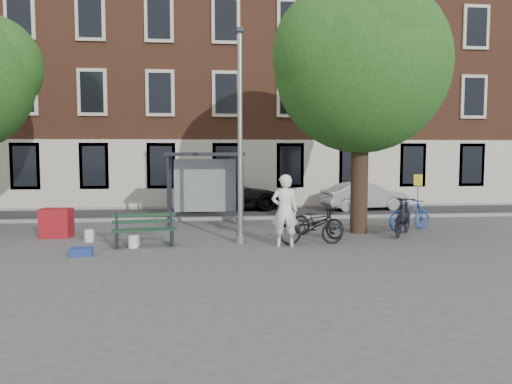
{
  "coord_description": "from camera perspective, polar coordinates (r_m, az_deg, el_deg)",
  "views": [
    {
      "loc": [
        -1.02,
        -14.29,
        2.67
      ],
      "look_at": [
        0.57,
        1.08,
        1.4
      ],
      "focal_mm": 35.0,
      "sensor_mm": 36.0,
      "label": 1
    }
  ],
  "objects": [
    {
      "name": "ground",
      "position": [
        14.57,
        -1.8,
        -5.86
      ],
      "size": [
        90.0,
        90.0,
        0.0
      ],
      "primitive_type": "plane",
      "color": "#4C4C4F",
      "rests_on": "ground"
    },
    {
      "name": "road",
      "position": [
        21.48,
        -3.14,
        -2.44
      ],
      "size": [
        40.0,
        4.0,
        0.01
      ],
      "primitive_type": "cube",
      "color": "#28282B",
      "rests_on": "ground"
    },
    {
      "name": "curb_near",
      "position": [
        19.49,
        -2.85,
        -3.0
      ],
      "size": [
        40.0,
        0.25,
        0.12
      ],
      "primitive_type": "cube",
      "color": "gray",
      "rests_on": "ground"
    },
    {
      "name": "curb_far",
      "position": [
        23.46,
        -3.37,
        -1.7
      ],
      "size": [
        40.0,
        0.25,
        0.12
      ],
      "primitive_type": "cube",
      "color": "gray",
      "rests_on": "ground"
    },
    {
      "name": "building_row",
      "position": [
        27.65,
        -3.82,
        13.69
      ],
      "size": [
        30.0,
        8.0,
        14.0
      ],
      "primitive_type": "cube",
      "color": "brown",
      "rests_on": "ground"
    },
    {
      "name": "lamppost",
      "position": [
        14.32,
        -1.83,
        5.15
      ],
      "size": [
        0.28,
        0.35,
        6.11
      ],
      "color": "#9EA0A3",
      "rests_on": "ground"
    },
    {
      "name": "tree_right",
      "position": [
        16.72,
        12.12,
        14.74
      ],
      "size": [
        5.76,
        5.6,
        8.2
      ],
      "color": "black",
      "rests_on": "ground"
    },
    {
      "name": "bus_shelter",
      "position": [
        18.41,
        -4.62,
        2.34
      ],
      "size": [
        2.85,
        1.45,
        2.62
      ],
      "color": "#1E2328",
      "rests_on": "ground"
    },
    {
      "name": "painter",
      "position": [
        13.94,
        3.3,
        -2.13
      ],
      "size": [
        0.78,
        0.55,
        2.03
      ],
      "primitive_type": "imported",
      "rotation": [
        0.0,
        0.0,
        3.04
      ],
      "color": "white",
      "rests_on": "ground"
    },
    {
      "name": "bench",
      "position": [
        14.38,
        -12.63,
        -4.43
      ],
      "size": [
        1.82,
        0.8,
        0.91
      ],
      "rotation": [
        0.0,
        0.0,
        0.13
      ],
      "color": "#1E2328",
      "rests_on": "ground"
    },
    {
      "name": "bike_a",
      "position": [
        14.38,
        6.33,
        -4.03
      ],
      "size": [
        1.89,
        0.68,
        0.99
      ],
      "primitive_type": "imported",
      "rotation": [
        0.0,
        0.0,
        1.59
      ],
      "color": "black",
      "rests_on": "ground"
    },
    {
      "name": "bike_b",
      "position": [
        17.69,
        17.13,
        -2.47
      ],
      "size": [
        1.82,
        1.03,
        1.05
      ],
      "primitive_type": "imported",
      "rotation": [
        0.0,
        0.0,
        1.9
      ],
      "color": "#1A3C93",
      "rests_on": "ground"
    },
    {
      "name": "bike_c",
      "position": [
        15.64,
        7.08,
        -3.33
      ],
      "size": [
        1.76,
        1.83,
        0.99
      ],
      "primitive_type": "imported",
      "rotation": [
        0.0,
        0.0,
        0.75
      ],
      "color": "black",
      "rests_on": "ground"
    },
    {
      "name": "bike_d",
      "position": [
        16.45,
        16.45,
        -2.7
      ],
      "size": [
        1.61,
        1.99,
        1.21
      ],
      "primitive_type": "imported",
      "rotation": [
        0.0,
        0.0,
        2.54
      ],
      "color": "black",
      "rests_on": "ground"
    },
    {
      "name": "car_dark",
      "position": [
        22.81,
        -2.77,
        -0.31
      ],
      "size": [
        5.06,
        2.63,
        1.36
      ],
      "primitive_type": "imported",
      "rotation": [
        0.0,
        0.0,
        1.65
      ],
      "color": "black",
      "rests_on": "ground"
    },
    {
      "name": "car_silver",
      "position": [
        23.18,
        12.32,
        -0.46
      ],
      "size": [
        3.98,
        1.86,
        1.26
      ],
      "primitive_type": "imported",
      "rotation": [
        0.0,
        0.0,
        1.71
      ],
      "color": "#96989D",
      "rests_on": "ground"
    },
    {
      "name": "red_stand",
      "position": [
        16.65,
        -21.85,
        -3.3
      ],
      "size": [
        0.95,
        0.67,
        0.9
      ],
      "primitive_type": "cube",
      "rotation": [
        0.0,
        0.0,
        -0.08
      ],
      "color": "maroon",
      "rests_on": "ground"
    },
    {
      "name": "blue_crate",
      "position": [
        13.61,
        -19.36,
        -6.45
      ],
      "size": [
        0.6,
        0.47,
        0.2
      ],
      "primitive_type": "cube",
      "rotation": [
        0.0,
        0.0,
        0.14
      ],
      "color": "navy",
      "rests_on": "ground"
    },
    {
      "name": "bucket_a",
      "position": [
        15.54,
        -18.52,
        -4.76
      ],
      "size": [
        0.32,
        0.32,
        0.36
      ],
      "primitive_type": "cylinder",
      "rotation": [
        0.0,
        0.0,
        -0.16
      ],
      "color": "silver",
      "rests_on": "ground"
    },
    {
      "name": "bucket_b",
      "position": [
        14.53,
        -13.7,
        -5.3
      ],
      "size": [
        0.37,
        0.37,
        0.36
      ],
      "primitive_type": "cylinder",
      "rotation": [
        0.0,
        0.0,
        -0.43
      ],
      "color": "silver",
      "rests_on": "ground"
    },
    {
      "name": "bucket_c",
      "position": [
        14.26,
        -13.86,
        -5.5
      ],
      "size": [
        0.34,
        0.34,
        0.36
      ],
      "primitive_type": "cylinder",
      "rotation": [
        0.0,
        0.0,
        0.23
      ],
      "color": "white",
      "rests_on": "ground"
    },
    {
      "name": "notice_sign",
      "position": [
        19.3,
        18.02,
        0.38
      ],
      "size": [
        0.31,
        0.09,
        1.81
      ],
      "rotation": [
        0.0,
        0.0,
        -0.18
      ],
      "color": "#9EA0A3",
      "rests_on": "ground"
    }
  ]
}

